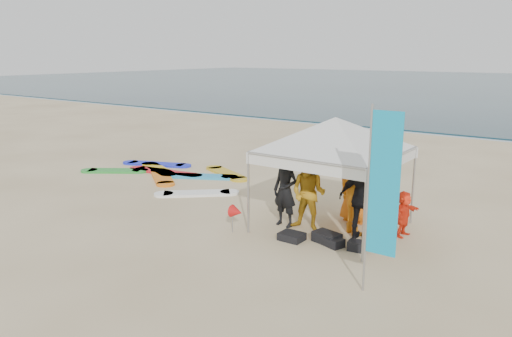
{
  "coord_description": "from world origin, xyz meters",
  "views": [
    {
      "loc": [
        6.52,
        -6.73,
        3.86
      ],
      "look_at": [
        -0.22,
        2.6,
        1.2
      ],
      "focal_mm": 35.0,
      "sensor_mm": 36.0,
      "label": 1
    }
  ],
  "objects_px": {
    "feather_flag": "(382,187)",
    "marker_pennant": "(237,212)",
    "surfboard_spread": "(172,174)",
    "person_orange_b": "(357,183)",
    "person_yellow": "(308,193)",
    "person_orange_a": "(358,191)",
    "person_black_b": "(364,199)",
    "person_seated": "(404,214)",
    "canopy_tent": "(335,118)",
    "person_black_a": "(285,191)"
  },
  "relations": [
    {
      "from": "surfboard_spread",
      "to": "person_orange_b",
      "type": "bearing_deg",
      "value": -6.25
    },
    {
      "from": "canopy_tent",
      "to": "feather_flag",
      "type": "bearing_deg",
      "value": -49.54
    },
    {
      "from": "person_black_a",
      "to": "person_black_b",
      "type": "bearing_deg",
      "value": 10.57
    },
    {
      "from": "person_seated",
      "to": "person_black_b",
      "type": "bearing_deg",
      "value": 144.21
    },
    {
      "from": "person_black_a",
      "to": "person_black_b",
      "type": "distance_m",
      "value": 1.81
    },
    {
      "from": "person_orange_b",
      "to": "feather_flag",
      "type": "xyz_separation_m",
      "value": [
        1.85,
        -3.16,
        0.89
      ]
    },
    {
      "from": "person_yellow",
      "to": "person_black_a",
      "type": "bearing_deg",
      "value": -177.1
    },
    {
      "from": "person_yellow",
      "to": "feather_flag",
      "type": "distance_m",
      "value": 3.37
    },
    {
      "from": "person_yellow",
      "to": "marker_pennant",
      "type": "relative_size",
      "value": 2.63
    },
    {
      "from": "person_yellow",
      "to": "person_orange_a",
      "type": "xyz_separation_m",
      "value": [
        1.0,
        0.37,
        0.14
      ]
    },
    {
      "from": "person_yellow",
      "to": "surfboard_spread",
      "type": "distance_m",
      "value": 6.49
    },
    {
      "from": "person_yellow",
      "to": "canopy_tent",
      "type": "distance_m",
      "value": 1.76
    },
    {
      "from": "person_yellow",
      "to": "person_orange_a",
      "type": "relative_size",
      "value": 0.85
    },
    {
      "from": "person_yellow",
      "to": "surfboard_spread",
      "type": "relative_size",
      "value": 0.29
    },
    {
      "from": "person_black_a",
      "to": "person_seated",
      "type": "relative_size",
      "value": 1.66
    },
    {
      "from": "person_yellow",
      "to": "person_black_b",
      "type": "height_order",
      "value": "person_black_b"
    },
    {
      "from": "canopy_tent",
      "to": "marker_pennant",
      "type": "xyz_separation_m",
      "value": [
        -1.51,
        -1.56,
        -2.01
      ]
    },
    {
      "from": "person_orange_a",
      "to": "marker_pennant",
      "type": "bearing_deg",
      "value": 71.0
    },
    {
      "from": "canopy_tent",
      "to": "surfboard_spread",
      "type": "relative_size",
      "value": 0.66
    },
    {
      "from": "person_black_a",
      "to": "person_seated",
      "type": "bearing_deg",
      "value": 24.36
    },
    {
      "from": "person_orange_a",
      "to": "person_seated",
      "type": "xyz_separation_m",
      "value": [
        0.88,
        0.47,
        -0.48
      ]
    },
    {
      "from": "person_yellow",
      "to": "canopy_tent",
      "type": "relative_size",
      "value": 0.44
    },
    {
      "from": "person_orange_b",
      "to": "surfboard_spread",
      "type": "bearing_deg",
      "value": 1.68
    },
    {
      "from": "feather_flag",
      "to": "person_black_a",
      "type": "bearing_deg",
      "value": 147.19
    },
    {
      "from": "person_black_b",
      "to": "surfboard_spread",
      "type": "xyz_separation_m",
      "value": [
        -7.42,
        1.73,
        -0.86
      ]
    },
    {
      "from": "feather_flag",
      "to": "marker_pennant",
      "type": "bearing_deg",
      "value": 166.13
    },
    {
      "from": "person_black_b",
      "to": "marker_pennant",
      "type": "height_order",
      "value": "person_black_b"
    },
    {
      "from": "person_black_a",
      "to": "person_yellow",
      "type": "bearing_deg",
      "value": 13.27
    },
    {
      "from": "canopy_tent",
      "to": "surfboard_spread",
      "type": "height_order",
      "value": "canopy_tent"
    },
    {
      "from": "person_orange_b",
      "to": "person_orange_a",
      "type": "bearing_deg",
      "value": 124.15
    },
    {
      "from": "person_black_a",
      "to": "canopy_tent",
      "type": "bearing_deg",
      "value": 30.98
    },
    {
      "from": "person_black_a",
      "to": "person_orange_a",
      "type": "bearing_deg",
      "value": 20.03
    },
    {
      "from": "canopy_tent",
      "to": "person_black_b",
      "type": "bearing_deg",
      "value": -17.4
    },
    {
      "from": "person_seated",
      "to": "canopy_tent",
      "type": "bearing_deg",
      "value": 112.66
    },
    {
      "from": "person_yellow",
      "to": "person_seated",
      "type": "bearing_deg",
      "value": 16.95
    },
    {
      "from": "canopy_tent",
      "to": "marker_pennant",
      "type": "distance_m",
      "value": 2.96
    },
    {
      "from": "person_black_b",
      "to": "marker_pennant",
      "type": "bearing_deg",
      "value": 20.08
    },
    {
      "from": "person_orange_b",
      "to": "marker_pennant",
      "type": "relative_size",
      "value": 2.95
    },
    {
      "from": "person_orange_a",
      "to": "person_seated",
      "type": "relative_size",
      "value": 1.96
    },
    {
      "from": "person_seated",
      "to": "surfboard_spread",
      "type": "height_order",
      "value": "person_seated"
    },
    {
      "from": "person_black_b",
      "to": "surfboard_spread",
      "type": "height_order",
      "value": "person_black_b"
    },
    {
      "from": "person_black_b",
      "to": "canopy_tent",
      "type": "xyz_separation_m",
      "value": [
        -0.85,
        0.27,
        1.61
      ]
    },
    {
      "from": "feather_flag",
      "to": "marker_pennant",
      "type": "distance_m",
      "value": 3.94
    },
    {
      "from": "person_seated",
      "to": "marker_pennant",
      "type": "bearing_deg",
      "value": 129.84
    },
    {
      "from": "canopy_tent",
      "to": "person_orange_b",
      "type": "bearing_deg",
      "value": 71.73
    },
    {
      "from": "person_orange_a",
      "to": "person_yellow",
      "type": "bearing_deg",
      "value": 55.39
    },
    {
      "from": "person_yellow",
      "to": "feather_flag",
      "type": "relative_size",
      "value": 0.54
    },
    {
      "from": "person_black_b",
      "to": "marker_pennant",
      "type": "xyz_separation_m",
      "value": [
        -2.37,
        -1.29,
        -0.4
      ]
    },
    {
      "from": "person_black_b",
      "to": "feather_flag",
      "type": "xyz_separation_m",
      "value": [
        1.23,
        -2.18,
        0.93
      ]
    },
    {
      "from": "person_black_b",
      "to": "person_orange_b",
      "type": "bearing_deg",
      "value": -66.6
    }
  ]
}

